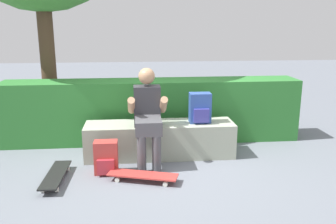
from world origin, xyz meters
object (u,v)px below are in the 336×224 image
skateboard_near_person (143,175)px  backpack_on_bench (200,108)px  skateboard_beside_bench (56,175)px  bench_main (160,140)px  person_skater (148,113)px  backpack_on_ground (106,158)px

skateboard_near_person → backpack_on_bench: size_ratio=2.06×
backpack_on_bench → skateboard_beside_bench: bearing=-159.3°
bench_main → skateboard_beside_bench: bench_main is taller
bench_main → backpack_on_bench: backpack_on_bench is taller
person_skater → backpack_on_ground: bearing=-150.5°
skateboard_beside_bench → backpack_on_bench: (1.78, 0.68, 0.58)m
backpack_on_ground → person_skater: bearing=29.5°
skateboard_near_person → person_skater: bearing=81.3°
bench_main → skateboard_beside_bench: 1.43m
skateboard_beside_bench → backpack_on_bench: 1.99m
backpack_on_ground → skateboard_near_person: bearing=-32.8°
skateboard_near_person → skateboard_beside_bench: (-0.99, 0.10, 0.00)m
person_skater → backpack_on_bench: 0.74m
skateboard_beside_bench → backpack_on_ground: (0.56, 0.17, 0.12)m
person_skater → skateboard_near_person: size_ratio=1.47×
skateboard_near_person → backpack_on_bench: (0.79, 0.78, 0.58)m
bench_main → backpack_on_ground: size_ratio=4.96×
skateboard_near_person → bench_main: bearing=72.0°
person_skater → backpack_on_ground: (-0.51, -0.29, -0.46)m
bench_main → person_skater: bearing=-127.4°
person_skater → skateboard_near_person: 0.82m
backpack_on_bench → backpack_on_ground: 1.40m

